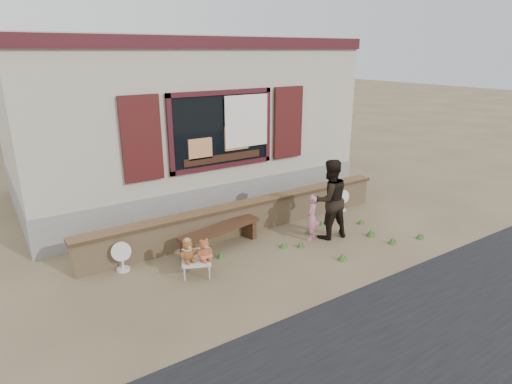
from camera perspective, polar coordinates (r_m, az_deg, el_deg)
ground at (r=8.48m, az=2.24°, el=-7.50°), size 80.00×80.00×0.00m
shopfront at (r=11.70m, az=-10.65°, el=9.71°), size 8.04×5.13×4.00m
brick_wall at (r=9.11m, az=-1.38°, el=-3.27°), size 7.10×0.36×0.67m
bench at (r=8.35m, az=-4.81°, el=-5.47°), size 1.81×0.72×0.45m
folding_chair at (r=7.46m, az=-7.95°, el=-9.16°), size 0.62×0.60×0.30m
teddy_bear_left at (r=7.36m, az=-9.13°, el=-7.62°), size 0.37×0.35×0.40m
teddy_bear_right at (r=7.36m, az=-6.93°, el=-7.57°), size 0.36×0.34×0.39m
child at (r=8.74m, az=7.43°, el=-3.37°), size 0.42×0.39×0.97m
adult at (r=8.80m, az=9.77°, el=-0.95°), size 0.90×0.75×1.66m
fan_left at (r=7.91m, az=-17.44°, el=-8.16°), size 0.36×0.23×0.56m
fan_right at (r=10.53m, az=11.41°, el=-1.05°), size 0.33×0.22×0.52m
grass_tufts at (r=8.86m, az=10.90°, el=-6.20°), size 4.01×1.81×0.15m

